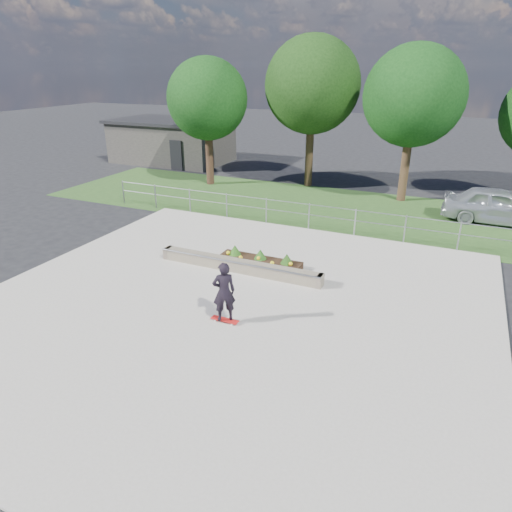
{
  "coord_description": "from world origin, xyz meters",
  "views": [
    {
      "loc": [
        5.64,
        -10.55,
        6.66
      ],
      "look_at": [
        0.2,
        1.5,
        1.1
      ],
      "focal_mm": 32.0,
      "sensor_mm": 36.0,
      "label": 1
    }
  ],
  "objects_px": {
    "planter_bed": "(258,263)",
    "skateboarder": "(224,292)",
    "grind_ledge": "(239,266)",
    "parked_car": "(499,206)"
  },
  "relations": [
    {
      "from": "grind_ledge",
      "to": "parked_car",
      "type": "height_order",
      "value": "parked_car"
    },
    {
      "from": "grind_ledge",
      "to": "skateboarder",
      "type": "relative_size",
      "value": 3.34
    },
    {
      "from": "planter_bed",
      "to": "skateboarder",
      "type": "bearing_deg",
      "value": -79.91
    },
    {
      "from": "skateboarder",
      "to": "planter_bed",
      "type": "bearing_deg",
      "value": 100.09
    },
    {
      "from": "skateboarder",
      "to": "parked_car",
      "type": "height_order",
      "value": "skateboarder"
    },
    {
      "from": "grind_ledge",
      "to": "skateboarder",
      "type": "bearing_deg",
      "value": -70.25
    },
    {
      "from": "planter_bed",
      "to": "skateboarder",
      "type": "xyz_separation_m",
      "value": [
        0.67,
        -3.75,
        0.75
      ]
    },
    {
      "from": "grind_ledge",
      "to": "planter_bed",
      "type": "relative_size",
      "value": 2.0
    },
    {
      "from": "grind_ledge",
      "to": "planter_bed",
      "type": "height_order",
      "value": "planter_bed"
    },
    {
      "from": "parked_car",
      "to": "grind_ledge",
      "type": "bearing_deg",
      "value": 139.97
    }
  ]
}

